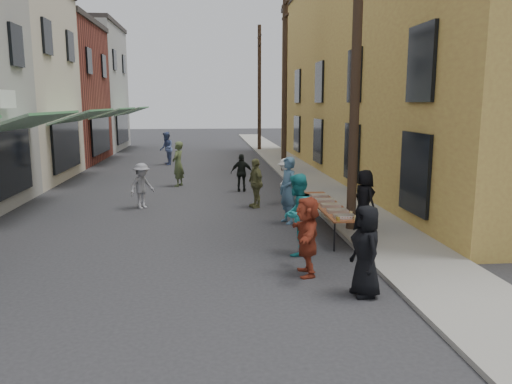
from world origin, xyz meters
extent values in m
plane|color=#28282B|center=(0.00, 0.00, 0.00)|extent=(120.00, 120.00, 0.00)
cube|color=gray|center=(5.00, 15.00, 0.05)|extent=(2.20, 60.00, 0.10)
cube|color=maroon|center=(-10.00, 21.00, 4.00)|extent=(8.00, 8.00, 8.00)
cube|color=gray|center=(-10.00, 29.00, 4.50)|extent=(8.00, 8.00, 9.00)
cube|color=#B78841|center=(11.10, 14.00, 5.00)|extent=(10.00, 28.00, 10.00)
cylinder|color=#2D2116|center=(4.30, 3.00, 4.50)|extent=(0.26, 0.26, 9.00)
cylinder|color=#2D2116|center=(4.30, 15.00, 4.50)|extent=(0.26, 0.26, 9.00)
cylinder|color=#2D2116|center=(4.30, 27.00, 4.50)|extent=(0.26, 0.26, 9.00)
cube|color=brown|center=(3.69, 3.14, 0.73)|extent=(0.70, 4.00, 0.04)
cylinder|color=black|center=(3.40, 1.26, 0.35)|extent=(0.04, 0.04, 0.71)
cylinder|color=black|center=(3.98, 1.26, 0.35)|extent=(0.04, 0.04, 0.71)
cylinder|color=black|center=(3.40, 5.02, 0.35)|extent=(0.04, 0.04, 0.71)
cylinder|color=black|center=(3.98, 5.02, 0.35)|extent=(0.04, 0.04, 0.71)
cube|color=maroon|center=(3.69, 1.49, 0.79)|extent=(0.50, 0.33, 0.08)
cube|color=#B2B2B7|center=(3.69, 2.14, 0.79)|extent=(0.50, 0.33, 0.08)
cube|color=tan|center=(3.69, 2.84, 0.79)|extent=(0.50, 0.33, 0.08)
cube|color=#B2B2B7|center=(3.69, 3.54, 0.79)|extent=(0.50, 0.33, 0.08)
cube|color=tan|center=(3.69, 4.24, 0.79)|extent=(0.50, 0.33, 0.08)
cylinder|color=#A57F26|center=(3.47, 1.19, 0.79)|extent=(0.07, 0.07, 0.08)
cylinder|color=#A57F26|center=(3.47, 1.29, 0.79)|extent=(0.07, 0.07, 0.08)
cylinder|color=#A57F26|center=(3.47, 1.39, 0.79)|extent=(0.07, 0.07, 0.08)
cylinder|color=tan|center=(3.89, 1.24, 0.81)|extent=(0.08, 0.08, 0.12)
imported|color=black|center=(3.26, -1.49, 0.84)|extent=(0.63, 0.88, 1.69)
imported|color=#456A86|center=(2.76, 4.20, 0.98)|extent=(0.69, 0.83, 1.95)
imported|color=teal|center=(2.46, 1.12, 0.95)|extent=(1.08, 1.16, 1.89)
imported|color=silver|center=(3.14, 7.01, 0.80)|extent=(0.71, 1.09, 1.60)
imported|color=olive|center=(2.03, 6.53, 0.83)|extent=(0.69, 1.05, 1.66)
imported|color=#983721|center=(2.42, -0.28, 0.82)|extent=(0.59, 1.54, 1.63)
imported|color=black|center=(4.66, 3.02, 0.90)|extent=(0.73, 0.90, 1.61)
imported|color=gray|center=(-1.75, 6.73, 0.76)|extent=(1.08, 1.11, 1.52)
imported|color=black|center=(1.79, 9.62, 0.75)|extent=(0.92, 0.48, 1.50)
imported|color=#4E5D36|center=(-0.80, 11.18, 0.95)|extent=(0.67, 0.81, 1.90)
imported|color=#52659E|center=(-1.88, 18.78, 0.94)|extent=(0.87, 1.03, 1.88)
camera|label=1|loc=(0.43, -9.93, 3.47)|focal=35.00mm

